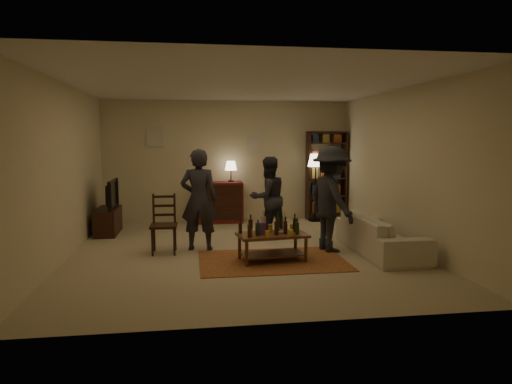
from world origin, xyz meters
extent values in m
plane|color=#C6B793|center=(0.00, 0.00, 0.00)|extent=(6.00, 6.00, 0.00)
plane|color=beige|center=(0.00, 3.00, 1.35)|extent=(5.50, 0.00, 5.50)
plane|color=beige|center=(-2.75, 0.00, 1.35)|extent=(0.00, 6.00, 6.00)
plane|color=beige|center=(2.75, 0.00, 1.35)|extent=(0.00, 6.00, 6.00)
plane|color=beige|center=(0.00, -3.00, 1.35)|extent=(5.50, 0.00, 5.50)
plane|color=white|center=(0.00, 0.00, 2.70)|extent=(6.00, 6.00, 0.00)
cube|color=beige|center=(-1.60, 2.98, 1.90)|extent=(0.35, 0.03, 0.45)
cube|color=beige|center=(0.60, 2.98, 1.70)|extent=(0.30, 0.03, 0.40)
cube|color=brown|center=(0.37, -0.66, 0.01)|extent=(2.20, 1.50, 0.01)
cube|color=brown|center=(0.37, -0.66, 0.40)|extent=(1.10, 0.69, 0.04)
cube|color=brown|center=(0.37, -0.66, 0.11)|extent=(0.98, 0.58, 0.02)
cylinder|color=brown|center=(-0.06, -0.94, 0.19)|extent=(0.05, 0.05, 0.38)
cylinder|color=brown|center=(0.85, -0.82, 0.19)|extent=(0.05, 0.05, 0.38)
cylinder|color=brown|center=(-0.11, -0.50, 0.19)|extent=(0.05, 0.05, 0.38)
cylinder|color=brown|center=(0.79, -0.38, 0.19)|extent=(0.05, 0.05, 0.38)
cylinder|color=gold|center=(0.02, -0.75, 0.47)|extent=(0.07, 0.07, 0.10)
cylinder|color=gold|center=(0.25, -0.87, 0.47)|extent=(0.07, 0.07, 0.09)
cylinder|color=gold|center=(0.37, -0.48, 0.48)|extent=(0.07, 0.07, 0.11)
cylinder|color=gold|center=(0.61, -0.85, 0.47)|extent=(0.07, 0.07, 0.09)
cylinder|color=gold|center=(0.72, -0.45, 0.47)|extent=(0.07, 0.07, 0.10)
cube|color=#6A389C|center=(0.19, -0.66, 0.51)|extent=(0.16, 0.14, 0.18)
cylinder|color=gray|center=(0.49, -0.66, 0.43)|extent=(0.12, 0.12, 0.03)
cube|color=black|center=(-1.28, 0.06, 0.45)|extent=(0.43, 0.43, 0.04)
cylinder|color=black|center=(-1.45, -0.10, 0.22)|extent=(0.04, 0.04, 0.44)
cylinder|color=black|center=(-1.11, -0.11, 0.22)|extent=(0.04, 0.04, 0.44)
cylinder|color=black|center=(-1.45, 0.24, 0.22)|extent=(0.04, 0.04, 0.44)
cylinder|color=black|center=(-1.11, 0.23, 0.22)|extent=(0.04, 0.04, 0.44)
cube|color=black|center=(-1.28, 0.24, 0.72)|extent=(0.34, 0.03, 0.50)
cube|color=black|center=(-2.45, 1.80, 0.25)|extent=(0.40, 1.00, 0.50)
imported|color=black|center=(-2.43, 1.80, 0.78)|extent=(0.13, 0.97, 0.56)
cube|color=maroon|center=(-0.20, 2.72, 0.45)|extent=(1.00, 0.48, 0.90)
cube|color=black|center=(-0.20, 2.47, 0.22)|extent=(0.92, 0.02, 0.22)
cube|color=black|center=(-0.20, 2.47, 0.48)|extent=(0.92, 0.02, 0.22)
cube|color=black|center=(-0.20, 2.47, 0.74)|extent=(0.92, 0.02, 0.22)
cylinder|color=black|center=(0.05, 2.72, 0.92)|extent=(0.12, 0.12, 0.04)
cylinder|color=black|center=(0.05, 2.72, 1.05)|extent=(0.02, 0.02, 0.22)
cone|color=#FFE5B2|center=(0.05, 2.72, 1.26)|extent=(0.26, 0.26, 0.20)
cube|color=black|center=(1.82, 2.78, 1.00)|extent=(0.04, 0.34, 2.00)
cube|color=black|center=(2.68, 2.78, 1.00)|extent=(0.04, 0.34, 2.00)
cube|color=black|center=(2.25, 2.78, 0.15)|extent=(0.90, 0.34, 0.03)
cube|color=black|center=(2.25, 2.78, 0.55)|extent=(0.90, 0.34, 0.03)
cube|color=black|center=(2.25, 2.78, 0.95)|extent=(0.90, 0.34, 0.03)
cube|color=black|center=(2.25, 2.78, 1.35)|extent=(0.90, 0.34, 0.03)
cube|color=black|center=(2.25, 2.78, 1.75)|extent=(0.90, 0.34, 0.03)
cube|color=black|center=(2.25, 2.78, 2.00)|extent=(0.90, 0.34, 0.03)
cube|color=#944320|center=(1.95, 2.78, 0.29)|extent=(0.12, 0.22, 0.26)
cube|color=navy|center=(2.20, 2.78, 0.29)|extent=(0.15, 0.22, 0.26)
cube|color=#A48C36|center=(2.47, 2.78, 0.29)|extent=(0.18, 0.22, 0.26)
cube|color=navy|center=(1.95, 2.78, 0.69)|extent=(0.12, 0.22, 0.24)
cube|color=#A48C36|center=(2.20, 2.78, 0.69)|extent=(0.15, 0.22, 0.24)
cube|color=#944320|center=(2.47, 2.78, 0.69)|extent=(0.18, 0.22, 0.24)
cube|color=#A48C36|center=(1.95, 2.78, 1.07)|extent=(0.12, 0.22, 0.22)
cube|color=#944320|center=(2.20, 2.78, 1.07)|extent=(0.15, 0.22, 0.22)
cube|color=navy|center=(2.47, 2.78, 1.07)|extent=(0.18, 0.22, 0.22)
cube|color=#944320|center=(1.95, 2.78, 1.47)|extent=(0.12, 0.22, 0.20)
cube|color=navy|center=(2.20, 2.78, 1.47)|extent=(0.15, 0.22, 0.20)
cube|color=#A48C36|center=(2.47, 2.78, 1.47)|extent=(0.18, 0.22, 0.20)
cube|color=navy|center=(1.95, 2.78, 1.85)|extent=(0.12, 0.22, 0.18)
cube|color=#A48C36|center=(2.20, 2.78, 1.85)|extent=(0.15, 0.22, 0.18)
cube|color=#944320|center=(2.47, 2.78, 1.85)|extent=(0.18, 0.22, 0.18)
cylinder|color=black|center=(1.94, 2.56, 0.01)|extent=(0.28, 0.28, 0.03)
cylinder|color=black|center=(1.94, 2.56, 0.67)|extent=(0.03, 0.03, 1.33)
cone|color=#FFE5B2|center=(1.94, 2.56, 1.37)|extent=(0.36, 0.36, 0.28)
imported|color=beige|center=(2.20, -0.40, 0.30)|extent=(0.81, 2.08, 0.61)
imported|color=#282830|center=(-0.71, 0.23, 0.84)|extent=(0.68, 0.50, 1.69)
imported|color=#292931|center=(0.58, 0.97, 0.76)|extent=(0.90, 0.82, 1.52)
imported|color=#222228|center=(1.43, -0.17, 0.86)|extent=(0.88, 1.23, 1.73)
camera|label=1|loc=(-0.85, -7.30, 1.83)|focal=32.00mm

